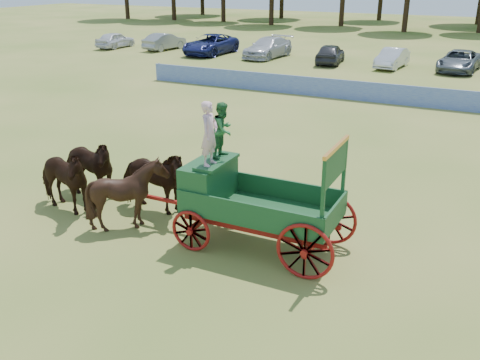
% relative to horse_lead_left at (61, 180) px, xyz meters
% --- Properties ---
extents(ground, '(160.00, 160.00, 0.00)m').
position_rel_horse_lead_left_xyz_m(ground, '(4.96, -0.09, -0.98)').
color(ground, '#A18E48').
rests_on(ground, ground).
extents(horse_lead_left, '(2.46, 1.40, 1.96)m').
position_rel_horse_lead_left_xyz_m(horse_lead_left, '(0.00, 0.00, 0.00)').
color(horse_lead_left, black).
rests_on(horse_lead_left, ground).
extents(horse_lead_right, '(2.40, 1.23, 1.96)m').
position_rel_horse_lead_left_xyz_m(horse_lead_right, '(0.00, 1.10, 0.00)').
color(horse_lead_right, black).
rests_on(horse_lead_right, ground).
extents(horse_wheel_left, '(1.84, 1.65, 1.97)m').
position_rel_horse_lead_left_xyz_m(horse_wheel_left, '(2.40, 0.00, 0.00)').
color(horse_wheel_left, black).
rests_on(horse_wheel_left, ground).
extents(horse_wheel_right, '(2.38, 1.18, 1.96)m').
position_rel_horse_lead_left_xyz_m(horse_wheel_right, '(2.40, 1.10, 0.00)').
color(horse_wheel_right, black).
rests_on(horse_wheel_right, ground).
extents(farm_dray, '(6.00, 2.00, 3.74)m').
position_rel_horse_lead_left_xyz_m(farm_dray, '(5.38, 0.56, 0.61)').
color(farm_dray, '#9F0F10').
rests_on(farm_dray, ground).
extents(sponsor_banner, '(26.00, 0.08, 1.05)m').
position_rel_horse_lead_left_xyz_m(sponsor_banner, '(3.96, 17.91, -0.46)').
color(sponsor_banner, '#2040AE').
rests_on(sponsor_banner, ground).
extents(parked_cars, '(52.01, 7.27, 1.63)m').
position_rel_horse_lead_left_xyz_m(parked_cars, '(3.36, 29.67, -0.23)').
color(parked_cars, silver).
rests_on(parked_cars, ground).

